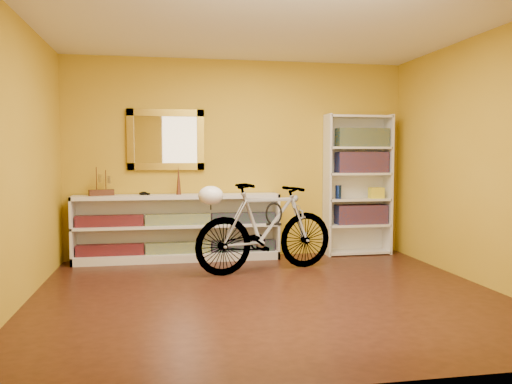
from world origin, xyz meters
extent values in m
cube|color=black|center=(0.00, 0.00, -0.01)|extent=(4.50, 4.00, 0.01)
cube|color=silver|center=(0.00, 0.00, 2.60)|extent=(4.50, 4.00, 0.01)
cube|color=#BA911B|center=(0.00, 2.00, 1.30)|extent=(4.50, 0.01, 2.60)
cube|color=#BA911B|center=(-2.25, 0.00, 1.30)|extent=(0.01, 4.00, 2.60)
cube|color=#BA911B|center=(2.25, 0.00, 1.30)|extent=(0.01, 4.00, 2.60)
cube|color=olive|center=(-0.95, 1.97, 1.55)|extent=(0.98, 0.06, 0.78)
cube|color=silver|center=(0.90, 1.99, 0.25)|extent=(0.09, 0.02, 0.09)
cube|color=black|center=(-0.81, 1.79, 0.17)|extent=(2.50, 0.13, 0.14)
cube|color=navy|center=(-0.81, 1.79, 0.54)|extent=(2.50, 0.13, 0.14)
imported|color=black|center=(-1.22, 1.81, 0.85)|extent=(0.00, 0.01, 0.00)
cone|color=brown|center=(-0.80, 1.81, 1.04)|extent=(0.06, 0.06, 0.37)
sphere|color=brown|center=(-0.37, 1.81, 0.90)|extent=(0.09, 0.09, 0.09)
cube|color=maroon|center=(1.67, 1.84, 0.55)|extent=(0.70, 0.22, 0.26)
cube|color=maroon|center=(1.67, 1.84, 1.25)|extent=(0.70, 0.22, 0.28)
cube|color=navy|center=(1.67, 1.84, 1.59)|extent=(0.70, 0.22, 0.25)
cylinder|color=navy|center=(1.33, 1.82, 0.86)|extent=(0.08, 0.08, 0.18)
cube|color=maroon|center=(1.42, 1.87, 1.56)|extent=(0.15, 0.15, 0.19)
cube|color=yellow|center=(1.87, 1.80, 0.84)|extent=(0.19, 0.13, 0.15)
imported|color=silver|center=(0.17, 1.00, 0.52)|extent=(0.88, 1.82, 1.03)
ellipsoid|color=white|center=(-0.48, 0.84, 0.91)|extent=(0.28, 0.26, 0.21)
torus|color=black|center=(0.27, 1.03, 0.67)|extent=(0.20, 0.02, 0.20)
camera|label=1|loc=(-0.99, -4.76, 1.34)|focal=36.00mm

